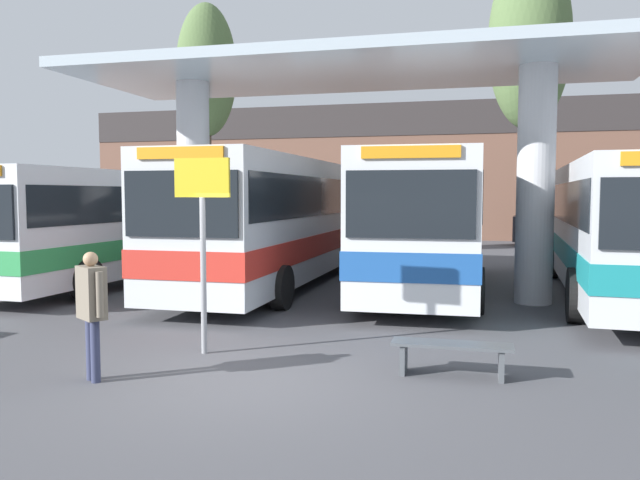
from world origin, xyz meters
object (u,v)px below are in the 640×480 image
(transit_bus_far_right_bay, at_px, (618,223))
(parked_car_street, at_px, (558,225))
(transit_bus_left_bay, at_px, (125,221))
(waiting_bench_near_pillar, at_px, (452,352))
(transit_bus_center_bay, at_px, (279,217))
(transit_bus_right_bay, at_px, (425,218))
(poplar_tree_behind_right, at_px, (530,42))
(info_sign_platform, at_px, (203,215))
(pedestrian_waiting, at_px, (92,303))
(poplar_tree_behind_left, at_px, (207,72))

(transit_bus_far_right_bay, relative_size, parked_car_street, 2.78)
(transit_bus_left_bay, relative_size, waiting_bench_near_pillar, 6.70)
(transit_bus_center_bay, bearing_deg, waiting_bench_near_pillar, 123.14)
(transit_bus_far_right_bay, height_order, waiting_bench_near_pillar, transit_bus_far_right_bay)
(transit_bus_center_bay, xyz_separation_m, transit_bus_right_bay, (3.93, 0.10, -0.00))
(transit_bus_far_right_bay, relative_size, poplar_tree_behind_right, 1.13)
(transit_bus_far_right_bay, xyz_separation_m, info_sign_platform, (-7.38, -7.45, 0.38))
(info_sign_platform, relative_size, poplar_tree_behind_right, 0.29)
(transit_bus_far_right_bay, bearing_deg, parked_car_street, -88.89)
(transit_bus_right_bay, relative_size, pedestrian_waiting, 6.00)
(transit_bus_left_bay, xyz_separation_m, transit_bus_far_right_bay, (13.10, 0.38, 0.05))
(transit_bus_left_bay, distance_m, waiting_bench_near_pillar, 12.13)
(transit_bus_right_bay, xyz_separation_m, info_sign_platform, (-2.76, -7.46, 0.29))
(transit_bus_center_bay, height_order, pedestrian_waiting, transit_bus_center_bay)
(poplar_tree_behind_right, bearing_deg, transit_bus_left_bay, -152.51)
(transit_bus_right_bay, height_order, pedestrian_waiting, transit_bus_right_bay)
(transit_bus_center_bay, height_order, parked_car_street, transit_bus_center_bay)
(transit_bus_right_bay, bearing_deg, poplar_tree_behind_right, -119.31)
(poplar_tree_behind_left, height_order, poplar_tree_behind_right, poplar_tree_behind_right)
(transit_bus_far_right_bay, height_order, poplar_tree_behind_left, poplar_tree_behind_left)
(poplar_tree_behind_left, bearing_deg, poplar_tree_behind_right, -4.07)
(transit_bus_far_right_bay, bearing_deg, poplar_tree_behind_right, -69.80)
(pedestrian_waiting, bearing_deg, transit_bus_center_bay, 126.01)
(waiting_bench_near_pillar, xyz_separation_m, poplar_tree_behind_right, (1.83, 13.28, 7.10))
(transit_bus_left_bay, relative_size, poplar_tree_behind_right, 1.05)
(transit_bus_left_bay, xyz_separation_m, parked_car_street, (13.51, 15.59, -0.70))
(transit_bus_right_bay, relative_size, poplar_tree_behind_left, 1.06)
(transit_bus_center_bay, bearing_deg, transit_bus_right_bay, -178.35)
(transit_bus_far_right_bay, height_order, parked_car_street, transit_bus_far_right_bay)
(transit_bus_right_bay, height_order, info_sign_platform, transit_bus_right_bay)
(waiting_bench_near_pillar, distance_m, pedestrian_waiting, 4.87)
(parked_car_street, bearing_deg, transit_bus_left_bay, -126.74)
(transit_bus_center_bay, relative_size, poplar_tree_behind_right, 1.11)
(poplar_tree_behind_left, distance_m, poplar_tree_behind_right, 11.86)
(transit_bus_left_bay, relative_size, transit_bus_center_bay, 0.94)
(info_sign_platform, xyz_separation_m, parked_car_street, (7.79, 22.66, -1.13))
(transit_bus_left_bay, xyz_separation_m, poplar_tree_behind_left, (-0.48, 6.75, 5.47))
(waiting_bench_near_pillar, xyz_separation_m, parked_car_street, (3.99, 22.97, 0.69))
(transit_bus_left_bay, relative_size, transit_bus_right_bay, 1.05)
(transit_bus_left_bay, xyz_separation_m, transit_bus_center_bay, (4.56, 0.29, 0.14))
(poplar_tree_behind_left, bearing_deg, transit_bus_center_bay, -52.06)
(transit_bus_right_bay, distance_m, waiting_bench_near_pillar, 7.98)
(transit_bus_center_bay, distance_m, transit_bus_far_right_bay, 8.54)
(transit_bus_center_bay, relative_size, transit_bus_right_bay, 1.11)
(transit_bus_right_bay, distance_m, info_sign_platform, 7.96)
(transit_bus_right_bay, xyz_separation_m, parked_car_street, (5.03, 15.20, -0.84))
(pedestrian_waiting, bearing_deg, transit_bus_left_bay, 153.00)
(transit_bus_center_bay, height_order, waiting_bench_near_pillar, transit_bus_center_bay)
(transit_bus_left_bay, height_order, info_sign_platform, transit_bus_left_bay)
(pedestrian_waiting, relative_size, poplar_tree_behind_right, 0.17)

